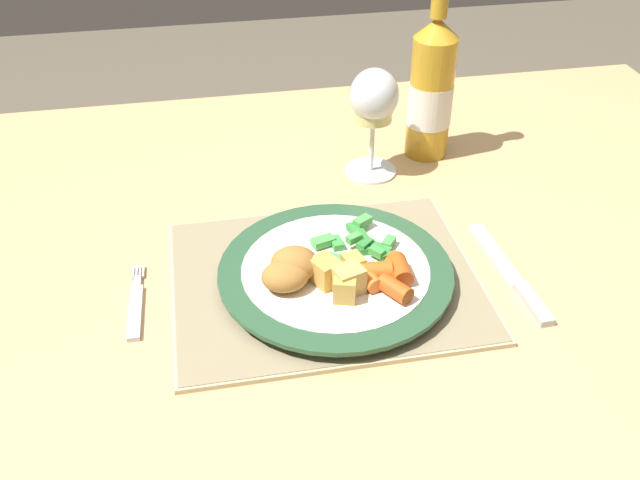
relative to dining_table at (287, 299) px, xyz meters
name	(u,v)px	position (x,y,z in m)	size (l,w,h in m)	color
dining_table	(287,299)	(0.00, 0.00, 0.00)	(1.48, 0.94, 0.74)	tan
placemat	(325,280)	(0.04, -0.07, 0.08)	(0.36, 0.29, 0.01)	#CCB789
dinner_plate	(335,274)	(0.05, -0.08, 0.10)	(0.27, 0.27, 0.02)	white
breaded_croquettes	(293,269)	(0.00, -0.09, 0.12)	(0.08, 0.07, 0.04)	#A87033
green_beans_pile	(359,244)	(0.08, -0.05, 0.11)	(0.10, 0.11, 0.02)	green
glazed_carrots	(384,274)	(0.10, -0.11, 0.12)	(0.07, 0.08, 0.02)	orange
fork	(136,306)	(-0.18, -0.07, 0.08)	(0.02, 0.13, 0.01)	silver
table_knife	(515,280)	(0.26, -0.11, 0.08)	(0.03, 0.20, 0.01)	silver
wine_glass	(374,102)	(0.15, 0.17, 0.19)	(0.07, 0.07, 0.16)	silver
bottle	(431,88)	(0.25, 0.21, 0.19)	(0.07, 0.07, 0.29)	gold
roast_potatoes	(342,277)	(0.05, -0.11, 0.12)	(0.07, 0.07, 0.03)	gold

